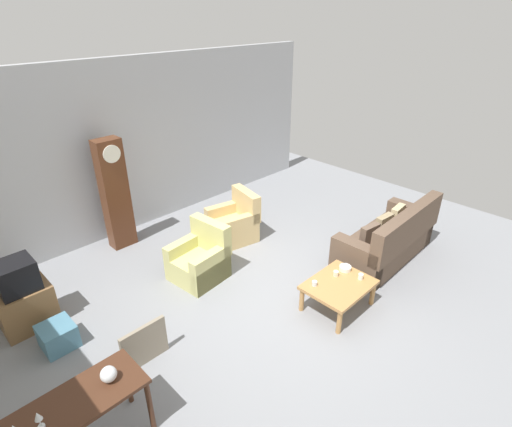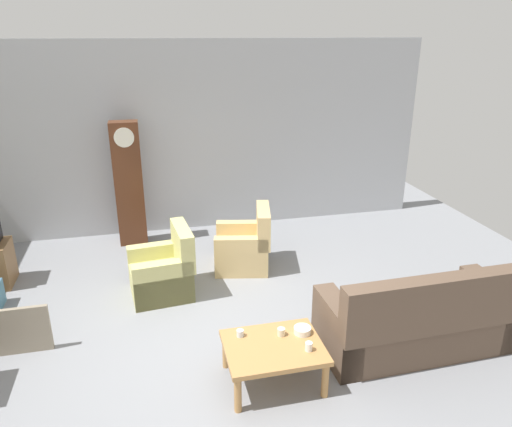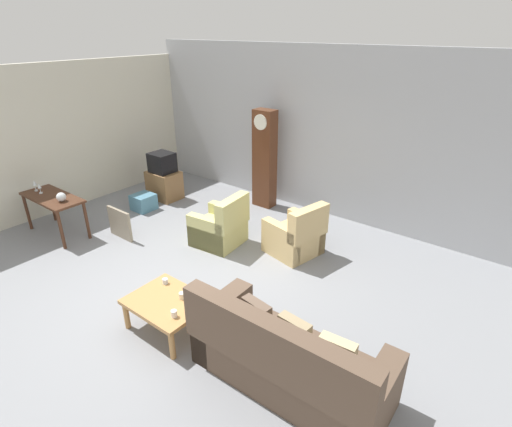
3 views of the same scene
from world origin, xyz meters
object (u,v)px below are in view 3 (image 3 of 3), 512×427
object	(u,v)px
cup_white_porcelain	(174,314)
wine_glass_tall	(35,184)
console_table_dark	(53,202)
cup_blue_rimmed	(165,281)
wine_glass_mid	(39,187)
bowl_white_stacked	(194,303)
glass_dome_cloche	(61,197)
storage_box_blue	(144,202)
cup_cream_tall	(182,295)
couch_floral	(287,360)
grandfather_clock	(265,159)
framed_picture_leaning	(120,224)
armchair_olive_far	(295,237)
armchair_olive_near	(220,228)
tv_stand_cabinet	(164,185)
coffee_table_wood	(168,304)
tv_crt	(162,163)

from	to	relation	value
cup_white_porcelain	wine_glass_tall	distance (m)	4.39
console_table_dark	cup_blue_rimmed	xyz separation A→B (m)	(3.28, -0.24, -0.17)
wine_glass_mid	bowl_white_stacked	bearing A→B (deg)	-3.94
glass_dome_cloche	bowl_white_stacked	bearing A→B (deg)	-5.39
storage_box_blue	wine_glass_tall	xyz separation A→B (m)	(-0.83, -1.68, 0.71)
storage_box_blue	cup_cream_tall	xyz separation A→B (m)	(3.32, -1.96, 0.30)
bowl_white_stacked	wine_glass_tall	size ratio (longest dim) A/B	0.85
console_table_dark	glass_dome_cloche	size ratio (longest dim) A/B	8.12
couch_floral	cup_white_porcelain	world-z (taller)	couch_floral
grandfather_clock	cup_white_porcelain	xyz separation A→B (m)	(1.67, -3.98, -0.54)
glass_dome_cloche	framed_picture_leaning	bearing A→B (deg)	42.01
couch_floral	armchair_olive_far	world-z (taller)	couch_floral
glass_dome_cloche	cup_blue_rimmed	xyz separation A→B (m)	(2.92, -0.24, -0.36)
armchair_olive_near	tv_stand_cabinet	size ratio (longest dim) A/B	1.35
storage_box_blue	tv_stand_cabinet	bearing A→B (deg)	100.78
glass_dome_cloche	wine_glass_tall	world-z (taller)	wine_glass_tall
glass_dome_cloche	tv_stand_cabinet	bearing A→B (deg)	93.10
glass_dome_cloche	bowl_white_stacked	distance (m)	3.58
console_table_dark	bowl_white_stacked	bearing A→B (deg)	-4.92
wine_glass_mid	grandfather_clock	bearing A→B (deg)	53.88
armchair_olive_far	storage_box_blue	size ratio (longest dim) A/B	2.21
cup_blue_rimmed	grandfather_clock	bearing A→B (deg)	106.59
console_table_dark	grandfather_clock	distance (m)	4.04
framed_picture_leaning	cup_cream_tall	distance (m)	2.81
cup_blue_rimmed	wine_glass_tall	distance (m)	3.77
armchair_olive_far	glass_dome_cloche	size ratio (longest dim) A/B	5.81
cup_cream_tall	bowl_white_stacked	size ratio (longest dim) A/B	0.46
coffee_table_wood	wine_glass_mid	world-z (taller)	wine_glass_mid
tv_crt	cup_blue_rimmed	xyz separation A→B (m)	(3.04, -2.57, -0.36)
storage_box_blue	bowl_white_stacked	size ratio (longest dim) A/B	2.41
armchair_olive_far	cup_blue_rimmed	xyz separation A→B (m)	(-0.54, -2.31, 0.16)
grandfather_clock	storage_box_blue	size ratio (longest dim) A/B	4.79
couch_floral	console_table_dark	size ratio (longest dim) A/B	1.63
couch_floral	wine_glass_tall	distance (m)	5.73
armchair_olive_far	cup_blue_rimmed	size ratio (longest dim) A/B	12.96
coffee_table_wood	tv_crt	xyz separation A→B (m)	(-3.33, 2.79, 0.46)
grandfather_clock	framed_picture_leaning	xyz separation A→B (m)	(-1.17, -2.75, -0.74)
storage_box_blue	cup_blue_rimmed	size ratio (longest dim) A/B	5.85
couch_floral	glass_dome_cloche	size ratio (longest dim) A/B	13.22
cup_white_porcelain	cup_blue_rimmed	bearing A→B (deg)	147.59
tv_stand_cabinet	storage_box_blue	size ratio (longest dim) A/B	1.62
couch_floral	framed_picture_leaning	world-z (taller)	couch_floral
cup_cream_tall	console_table_dark	bearing A→B (deg)	174.99
tv_crt	glass_dome_cloche	world-z (taller)	tv_crt
armchair_olive_near	armchair_olive_far	size ratio (longest dim) A/B	0.99
grandfather_clock	bowl_white_stacked	world-z (taller)	grandfather_clock
couch_floral	tv_stand_cabinet	xyz separation A→B (m)	(-5.00, 2.64, -0.05)
bowl_white_stacked	wine_glass_tall	distance (m)	4.40
armchair_olive_near	cup_cream_tall	world-z (taller)	armchair_olive_near
grandfather_clock	glass_dome_cloche	size ratio (longest dim) A/B	12.57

